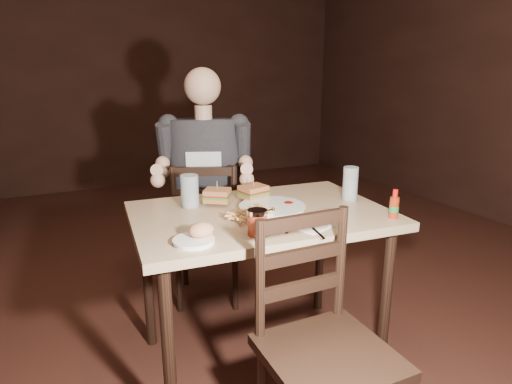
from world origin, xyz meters
name	(u,v)px	position (x,y,z in m)	size (l,w,h in m)	color
room_shell	(227,69)	(0.00, 0.00, 1.40)	(7.00, 7.00, 7.00)	black
main_table	(261,229)	(0.04, -0.27, 0.68)	(1.21, 0.87, 0.77)	tan
chair_far	(207,231)	(0.02, 0.41, 0.45)	(0.41, 0.45, 0.89)	black
chair_near	(329,356)	(-0.03, -0.91, 0.45)	(0.42, 0.46, 0.91)	black
diner	(204,154)	(0.00, 0.36, 0.94)	(0.55, 0.43, 0.95)	#2F2D32
dinner_plate	(272,208)	(0.10, -0.27, 0.78)	(0.30, 0.30, 0.02)	white
sandwich_left	(217,191)	(-0.10, -0.08, 0.84)	(0.12, 0.10, 0.10)	#BB7341
sandwich_right	(253,187)	(0.08, -0.10, 0.84)	(0.12, 0.10, 0.10)	#BB7341
fries_pile	(252,212)	(-0.04, -0.35, 0.81)	(0.25, 0.18, 0.04)	#EBB26D
ketchup_dollop	(288,203)	(0.19, -0.27, 0.79)	(0.04, 0.04, 0.01)	maroon
glass_left	(190,191)	(-0.22, -0.06, 0.85)	(0.08, 0.08, 0.15)	silver
glass_right	(350,184)	(0.52, -0.31, 0.85)	(0.07, 0.07, 0.17)	silver
hot_sauce	(394,204)	(0.52, -0.61, 0.83)	(0.04, 0.04, 0.13)	maroon
salt_shaker	(331,221)	(0.21, -0.58, 0.80)	(0.03, 0.03, 0.05)	white
syrup_dispenser	(257,222)	(-0.10, -0.52, 0.82)	(0.08, 0.08, 0.10)	maroon
napkin	(311,226)	(0.14, -0.54, 0.77)	(0.15, 0.14, 0.00)	white
knife	(313,229)	(0.12, -0.58, 0.78)	(0.01, 0.21, 0.01)	silver
fork	(291,227)	(0.05, -0.52, 0.78)	(0.01, 0.16, 0.01)	silver
side_plate	(194,242)	(-0.35, -0.49, 0.78)	(0.15, 0.15, 0.01)	white
bread_roll	(201,230)	(-0.32, -0.48, 0.81)	(0.10, 0.08, 0.06)	tan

